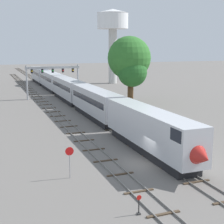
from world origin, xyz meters
TOP-DOWN VIEW (x-y plane):
  - ground_plane at (0.00, 0.00)m, footprint 400.00×400.00m
  - track_main at (2.00, 60.00)m, footprint 2.60×200.00m
  - track_near at (-3.50, 40.00)m, footprint 2.60×160.00m
  - passenger_train at (2.00, 41.90)m, footprint 3.04×96.68m
  - signal_gantry at (-0.25, 45.97)m, footprint 12.10×0.49m
  - water_tower at (23.74, 71.30)m, footprint 9.76×9.76m
  - switch_stand at (-5.10, -9.35)m, footprint 0.36×0.24m
  - stop_sign at (-8.00, -1.14)m, footprint 0.76×0.08m
  - trackside_tree_left at (12.96, 33.75)m, footprint 8.74×8.74m
  - trackside_tree_mid at (12.93, 32.10)m, footprint 5.89×5.89m
  - trackside_tree_right at (13.14, 33.61)m, footprint 6.23×6.23m

SIDE VIEW (x-z plane):
  - ground_plane at x=0.00m, z-range 0.00..0.00m
  - track_main at x=2.00m, z-range -0.01..0.15m
  - track_near at x=-3.50m, z-range -0.01..0.15m
  - switch_stand at x=-5.10m, z-range -0.21..1.25m
  - stop_sign at x=-8.00m, z-range 0.43..3.31m
  - passenger_train at x=2.00m, z-range 0.21..5.01m
  - signal_gantry at x=-0.25m, z-range 1.80..9.36m
  - trackside_tree_mid at x=12.93m, z-range 1.78..11.29m
  - trackside_tree_right at x=13.14m, z-range 2.32..13.26m
  - trackside_tree_left at x=12.96m, z-range 2.45..16.11m
  - water_tower at x=23.74m, z-range 6.52..29.45m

